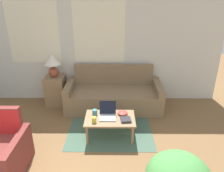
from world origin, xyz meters
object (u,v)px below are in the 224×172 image
(table_lamp, at_px, (53,63))
(coffee_table, at_px, (110,120))
(book_red, at_px, (126,120))
(couch, at_px, (114,96))
(cup_yellow, at_px, (94,120))
(snack_bowl, at_px, (123,113))
(laptop, at_px, (108,114))
(cup_navy, at_px, (95,112))

(table_lamp, xyz_separation_m, coffee_table, (1.23, -1.23, -0.63))
(table_lamp, xyz_separation_m, book_red, (1.50, -1.32, -0.56))
(book_red, bearing_deg, coffee_table, 161.20)
(couch, height_order, cup_yellow, couch)
(coffee_table, height_order, snack_bowl, snack_bowl)
(laptop, xyz_separation_m, book_red, (0.30, -0.13, -0.04))
(cup_navy, relative_size, snack_bowl, 0.53)
(cup_yellow, xyz_separation_m, book_red, (0.52, 0.05, -0.03))
(cup_navy, distance_m, cup_yellow, 0.24)
(couch, height_order, book_red, couch)
(snack_bowl, xyz_separation_m, book_red, (0.05, -0.21, -0.01))
(laptop, distance_m, cup_navy, 0.24)
(table_lamp, relative_size, laptop, 1.69)
(couch, distance_m, book_red, 1.22)
(cup_navy, xyz_separation_m, cup_yellow, (0.01, -0.24, -0.00))
(book_red, bearing_deg, couch, 99.59)
(cup_navy, bearing_deg, coffee_table, -20.81)
(cup_navy, bearing_deg, laptop, -15.67)
(coffee_table, bearing_deg, cup_yellow, -151.87)
(laptop, relative_size, cup_navy, 3.11)
(table_lamp, xyz_separation_m, cup_navy, (0.97, -1.13, -0.53))
(coffee_table, bearing_deg, couch, 86.80)
(cup_yellow, height_order, snack_bowl, cup_yellow)
(coffee_table, relative_size, laptop, 2.88)
(laptop, relative_size, cup_yellow, 3.18)
(laptop, bearing_deg, cup_navy, 164.33)
(coffee_table, xyz_separation_m, cup_yellow, (-0.26, -0.14, 0.09))
(coffee_table, xyz_separation_m, book_red, (0.26, -0.09, 0.06))
(snack_bowl, bearing_deg, cup_yellow, -151.90)
(laptop, relative_size, snack_bowl, 1.66)
(coffee_table, bearing_deg, cup_navy, 159.19)
(couch, xyz_separation_m, laptop, (-0.10, -1.07, 0.17))
(cup_navy, relative_size, cup_yellow, 1.02)
(coffee_table, bearing_deg, table_lamp, 135.00)
(cup_navy, relative_size, book_red, 0.51)
(table_lamp, relative_size, cup_yellow, 5.36)
(couch, relative_size, cup_navy, 21.36)
(cup_navy, height_order, book_red, cup_navy)
(cup_yellow, relative_size, book_red, 0.50)
(couch, distance_m, cup_navy, 1.07)
(cup_yellow, bearing_deg, coffee_table, 28.13)
(laptop, bearing_deg, couch, 84.53)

